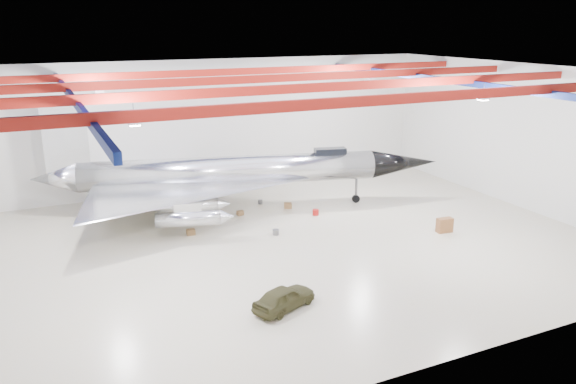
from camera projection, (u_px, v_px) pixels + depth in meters
name	position (u px, v px, depth m)	size (l,w,h in m)	color
floor	(285.00, 244.00, 36.66)	(40.00, 40.00, 0.00)	beige
wall_back	(212.00, 125.00, 48.10)	(40.00, 40.00, 0.00)	silver
wall_right	(521.00, 136.00, 43.13)	(30.00, 30.00, 0.00)	silver
ceiling	(284.00, 73.00, 33.48)	(40.00, 40.00, 0.00)	#0A0F38
ceiling_structure	(284.00, 84.00, 33.68)	(39.50, 29.50, 1.08)	maroon
jet_aircraft	(230.00, 175.00, 42.67)	(30.59, 21.65, 8.48)	silver
jeep	(284.00, 298.00, 28.20)	(1.43, 3.56, 1.21)	#3D3B1E
desk	(445.00, 225.00, 38.63)	(1.10, 0.55, 1.01)	brown
crate_ply	(191.00, 232.00, 38.22)	(0.56, 0.45, 0.39)	olive
toolbox_red	(205.00, 209.00, 43.05)	(0.51, 0.41, 0.36)	#A71310
engine_drum	(276.00, 232.00, 38.22)	(0.42, 0.42, 0.38)	#59595B
parts_bin	(288.00, 206.00, 43.73)	(0.59, 0.47, 0.41)	olive
crate_small	(170.00, 220.00, 40.69)	(0.37, 0.29, 0.26)	#59595B
tool_chest	(316.00, 212.00, 42.15)	(0.48, 0.48, 0.43)	#A71310
oil_barrel	(240.00, 213.00, 42.16)	(0.48, 0.38, 0.33)	olive
spares_box	(260.00, 202.00, 44.80)	(0.36, 0.36, 0.33)	#59595B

